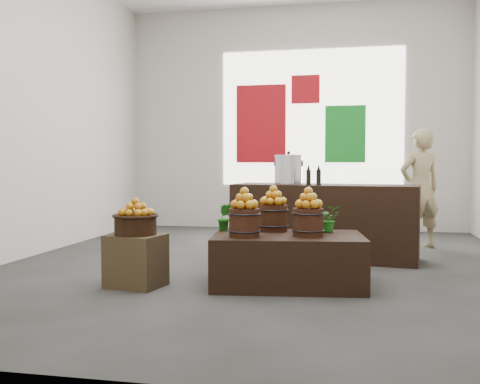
% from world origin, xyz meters
% --- Properties ---
extents(ground, '(7.00, 7.00, 0.00)m').
position_xyz_m(ground, '(0.00, 0.00, 0.00)').
color(ground, '#373734').
rests_on(ground, ground).
extents(back_wall, '(6.00, 0.04, 4.00)m').
position_xyz_m(back_wall, '(0.00, 3.50, 2.00)').
color(back_wall, '#BBB5AD').
rests_on(back_wall, ground).
extents(back_opening, '(3.20, 0.02, 2.40)m').
position_xyz_m(back_opening, '(0.30, 3.48, 2.00)').
color(back_opening, white).
rests_on(back_opening, back_wall).
extents(deco_red_left, '(0.90, 0.04, 1.40)m').
position_xyz_m(deco_red_left, '(-0.60, 3.47, 1.90)').
color(deco_red_left, '#9F0C13').
rests_on(deco_red_left, back_wall).
extents(deco_green_right, '(0.70, 0.04, 1.00)m').
position_xyz_m(deco_green_right, '(0.90, 3.47, 1.70)').
color(deco_green_right, '#137F21').
rests_on(deco_green_right, back_wall).
extents(deco_red_upper, '(0.50, 0.04, 0.50)m').
position_xyz_m(deco_red_upper, '(0.20, 3.47, 2.50)').
color(deco_red_upper, '#9F0C13').
rests_on(deco_red_upper, back_wall).
extents(crate, '(0.57, 0.50, 0.50)m').
position_xyz_m(crate, '(-1.04, -1.37, 0.25)').
color(crate, brown).
rests_on(crate, ground).
extents(wicker_basket, '(0.40, 0.40, 0.18)m').
position_xyz_m(wicker_basket, '(-1.04, -1.37, 0.59)').
color(wicker_basket, black).
rests_on(wicker_basket, crate).
extents(apples_in_basket, '(0.31, 0.31, 0.17)m').
position_xyz_m(apples_in_basket, '(-1.04, -1.37, 0.76)').
color(apples_in_basket, '#A20D05').
rests_on(apples_in_basket, wicker_basket).
extents(display_table, '(1.52, 1.04, 0.49)m').
position_xyz_m(display_table, '(0.38, -1.05, 0.25)').
color(display_table, black).
rests_on(display_table, ground).
extents(apple_bucket_front_left, '(0.29, 0.29, 0.26)m').
position_xyz_m(apple_bucket_front_left, '(0.00, -1.29, 0.63)').
color(apple_bucket_front_left, '#39190F').
rests_on(apple_bucket_front_left, display_table).
extents(apples_in_bucket_front_left, '(0.21, 0.21, 0.19)m').
position_xyz_m(apples_in_bucket_front_left, '(0.00, -1.29, 0.85)').
color(apples_in_bucket_front_left, '#A20D05').
rests_on(apples_in_bucket_front_left, apple_bucket_front_left).
extents(apple_bucket_front_right, '(0.29, 0.29, 0.26)m').
position_xyz_m(apple_bucket_front_right, '(0.58, -1.14, 0.63)').
color(apple_bucket_front_right, '#39190F').
rests_on(apple_bucket_front_right, display_table).
extents(apples_in_bucket_front_right, '(0.21, 0.21, 0.19)m').
position_xyz_m(apples_in_bucket_front_right, '(0.58, -1.14, 0.85)').
color(apples_in_bucket_front_right, '#A20D05').
rests_on(apples_in_bucket_front_right, apple_bucket_front_right).
extents(apple_bucket_rear, '(0.29, 0.29, 0.26)m').
position_xyz_m(apple_bucket_rear, '(0.21, -0.80, 0.63)').
color(apple_bucket_rear, '#39190F').
rests_on(apple_bucket_rear, display_table).
extents(apples_in_bucket_rear, '(0.21, 0.21, 0.19)m').
position_xyz_m(apples_in_bucket_rear, '(0.21, -0.80, 0.85)').
color(apples_in_bucket_rear, '#A20D05').
rests_on(apples_in_bucket_rear, apple_bucket_rear).
extents(herb_garnish_right, '(0.28, 0.25, 0.26)m').
position_xyz_m(herb_garnish_right, '(0.75, -0.78, 0.63)').
color(herb_garnish_right, '#176014').
rests_on(herb_garnish_right, display_table).
extents(herb_garnish_left, '(0.17, 0.14, 0.28)m').
position_xyz_m(herb_garnish_left, '(-0.28, -0.90, 0.63)').
color(herb_garnish_left, '#176014').
rests_on(herb_garnish_left, display_table).
extents(counter, '(2.33, 1.04, 0.92)m').
position_xyz_m(counter, '(0.66, 0.54, 0.46)').
color(counter, black).
rests_on(counter, ground).
extents(stock_pot_left, '(0.35, 0.35, 0.35)m').
position_xyz_m(stock_pot_left, '(0.21, 0.61, 1.09)').
color(stock_pot_left, silver).
rests_on(stock_pot_left, counter).
extents(oil_cruets, '(0.17, 0.08, 0.26)m').
position_xyz_m(oil_cruets, '(0.63, 0.32, 1.05)').
color(oil_cruets, black).
rests_on(oil_cruets, counter).
extents(shopper, '(0.72, 0.62, 1.66)m').
position_xyz_m(shopper, '(1.93, 1.62, 0.83)').
color(shopper, '#9B8B5F').
rests_on(shopper, ground).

